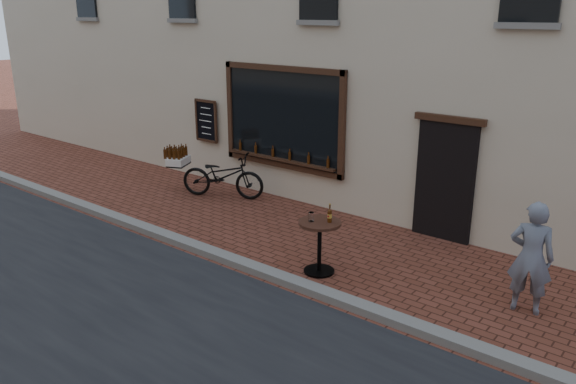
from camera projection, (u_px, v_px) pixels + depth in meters
The scene contains 5 objects.
ground at pixel (240, 274), 9.12m from camera, with size 90.00×90.00×0.00m, color #5C2B1D.
kerb at pixel (249, 266), 9.25m from camera, with size 90.00×0.25×0.12m, color slate.
cargo_bicycle at pixel (221, 175), 12.73m from camera, with size 2.29×1.48×1.09m.
bistro_table at pixel (320, 236), 8.99m from camera, with size 0.69×0.69×1.18m.
pedestrian at pixel (531, 257), 7.76m from camera, with size 0.60×0.39×1.64m, color slate.
Camera 1 is at (5.76, -5.99, 4.07)m, focal length 35.00 mm.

